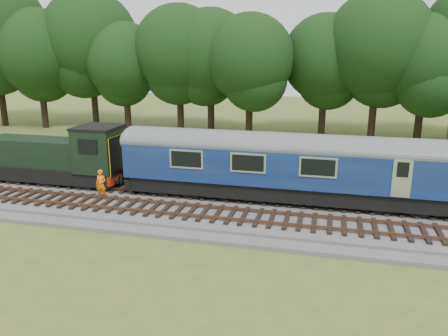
# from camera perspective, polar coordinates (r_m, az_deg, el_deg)

# --- Properties ---
(ground) EXTENTS (120.00, 120.00, 0.00)m
(ground) POSITION_cam_1_polar(r_m,az_deg,el_deg) (24.32, -3.11, -5.25)
(ground) COLOR #506224
(ground) RESTS_ON ground
(ballast) EXTENTS (70.00, 7.00, 0.35)m
(ballast) POSITION_cam_1_polar(r_m,az_deg,el_deg) (24.26, -3.12, -4.86)
(ballast) COLOR #4C4C4F
(ballast) RESTS_ON ground
(track_north) EXTENTS (67.20, 2.40, 0.21)m
(track_north) POSITION_cam_1_polar(r_m,az_deg,el_deg) (25.45, -2.20, -3.30)
(track_north) COLOR black
(track_north) RESTS_ON ballast
(track_south) EXTENTS (67.20, 2.40, 0.21)m
(track_south) POSITION_cam_1_polar(r_m,az_deg,el_deg) (22.75, -4.31, -5.63)
(track_south) COLOR black
(track_south) RESTS_ON ballast
(fence) EXTENTS (64.00, 0.12, 1.00)m
(fence) POSITION_cam_1_polar(r_m,az_deg,el_deg) (28.42, -0.45, -2.16)
(fence) COLOR #6B6054
(fence) RESTS_ON ground
(tree_line) EXTENTS (70.00, 8.00, 18.00)m
(tree_line) POSITION_cam_1_polar(r_m,az_deg,el_deg) (45.08, 5.11, 4.35)
(tree_line) COLOR black
(tree_line) RESTS_ON ground
(dmu_railcar) EXTENTS (18.05, 2.86, 3.88)m
(dmu_railcar) POSITION_cam_1_polar(r_m,az_deg,el_deg) (24.00, 8.02, 0.87)
(dmu_railcar) COLOR black
(dmu_railcar) RESTS_ON ground
(shunter_loco) EXTENTS (8.91, 2.60, 3.38)m
(shunter_loco) POSITION_cam_1_polar(r_m,az_deg,el_deg) (29.03, -20.50, 1.27)
(shunter_loco) COLOR black
(shunter_loco) RESTS_ON ground
(worker) EXTENTS (0.62, 0.41, 1.69)m
(worker) POSITION_cam_1_polar(r_m,az_deg,el_deg) (25.42, -15.77, -2.07)
(worker) COLOR orange
(worker) RESTS_ON ballast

